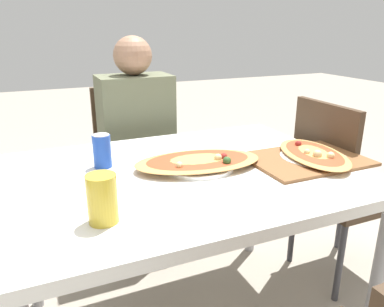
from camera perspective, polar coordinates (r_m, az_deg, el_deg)
dining_table at (r=1.39m, az=-1.03°, el=-5.17°), size 1.25×0.93×0.73m
chair_far_seated at (r=2.16m, az=-8.96°, el=-0.98°), size 0.40×0.40×0.91m
chair_side_right at (r=1.93m, az=21.19°, el=-4.52°), size 0.40×0.40×0.91m
person_seated at (r=1.99m, az=-8.35°, el=3.05°), size 0.37×0.26×1.18m
pizza_main at (r=1.38m, az=1.00°, el=-1.28°), size 0.50×0.32×0.05m
soda_can at (r=1.41m, az=-13.55°, el=0.38°), size 0.07×0.07×0.12m
drink_glass at (r=1.02m, az=-13.51°, el=-6.73°), size 0.08×0.08×0.13m
serving_tray at (r=1.52m, az=16.96°, el=-0.84°), size 0.44×0.32×0.01m
pizza_second at (r=1.54m, az=18.03°, el=-0.17°), size 0.30×0.44×0.06m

